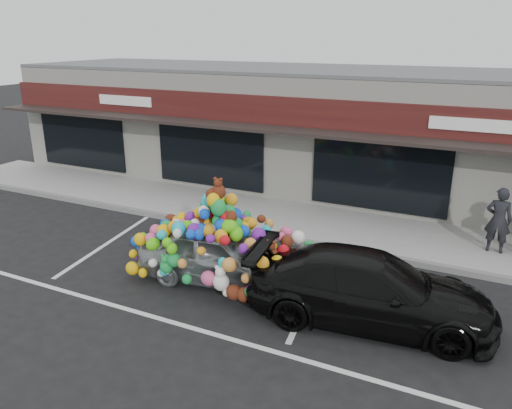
% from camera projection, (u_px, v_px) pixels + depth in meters
% --- Properties ---
extents(ground, '(90.00, 90.00, 0.00)m').
position_uv_depth(ground, '(202.00, 269.00, 12.26)').
color(ground, black).
rests_on(ground, ground).
extents(shop_building, '(24.00, 7.20, 4.31)m').
position_uv_depth(shop_building, '(319.00, 127.00, 18.74)').
color(shop_building, white).
rests_on(shop_building, ground).
extents(sidewalk, '(26.00, 3.00, 0.15)m').
position_uv_depth(sidewalk, '(269.00, 216.00, 15.64)').
color(sidewalk, gray).
rests_on(sidewalk, ground).
extents(kerb, '(26.00, 0.18, 0.16)m').
position_uv_depth(kerb, '(248.00, 232.00, 14.36)').
color(kerb, slate).
rests_on(kerb, ground).
extents(parking_stripe_left, '(0.73, 4.37, 0.01)m').
position_uv_depth(parking_stripe_left, '(107.00, 244.00, 13.75)').
color(parking_stripe_left, silver).
rests_on(parking_stripe_left, ground).
extents(parking_stripe_mid, '(0.73, 4.37, 0.01)m').
position_uv_depth(parking_stripe_mid, '(312.00, 290.00, 11.27)').
color(parking_stripe_mid, silver).
rests_on(parking_stripe_mid, ground).
extents(lane_line, '(14.00, 0.12, 0.01)m').
position_uv_depth(lane_line, '(228.00, 338.00, 9.47)').
color(lane_line, silver).
rests_on(lane_line, ground).
extents(toy_car, '(2.82, 4.33, 2.40)m').
position_uv_depth(toy_car, '(221.00, 248.00, 11.47)').
color(toy_car, '#B2B9BD').
rests_on(toy_car, ground).
extents(black_sedan, '(2.59, 5.07, 1.41)m').
position_uv_depth(black_sedan, '(370.00, 289.00, 9.86)').
color(black_sedan, black).
rests_on(black_sedan, ground).
extents(pedestrian_a, '(0.65, 0.44, 1.73)m').
position_uv_depth(pedestrian_a, '(498.00, 220.00, 12.64)').
color(pedestrian_a, black).
rests_on(pedestrian_a, sidewalk).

